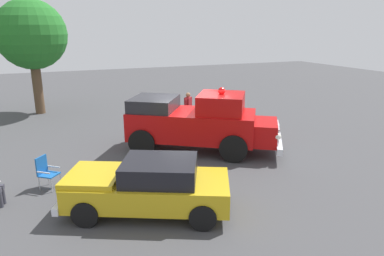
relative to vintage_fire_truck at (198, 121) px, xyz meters
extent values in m
plane|color=#424244|center=(-0.33, -0.17, -1.20)|extent=(60.00, 60.00, 0.00)
cylinder|color=black|center=(0.01, 1.82, -0.68)|extent=(0.85, 1.04, 1.04)
cylinder|color=black|center=(1.68, 0.70, -0.68)|extent=(0.85, 1.04, 1.04)
cylinder|color=black|center=(-1.94, -1.09, -0.68)|extent=(0.85, 1.04, 1.04)
cylinder|color=black|center=(-0.27, -2.20, -0.68)|extent=(0.85, 1.04, 1.04)
cube|color=#B70C0C|center=(-0.13, -0.19, -0.15)|extent=(4.47, 5.24, 1.10)
cube|color=#B70C0C|center=(1.46, 2.17, -0.28)|extent=(1.96, 1.73, 0.84)
cube|color=#B70C0C|center=(0.51, 0.76, 0.75)|extent=(2.52, 2.47, 0.76)
cube|color=#232328|center=(-0.99, -1.48, 0.60)|extent=(2.57, 2.50, 0.60)
cube|color=silver|center=(1.71, 2.55, -0.28)|extent=(1.26, 0.90, 0.64)
cube|color=silver|center=(1.76, 2.63, -0.70)|extent=(1.97, 1.41, 0.24)
sphere|color=white|center=(1.06, 2.98, -0.20)|extent=(0.36, 0.36, 0.26)
sphere|color=white|center=(2.36, 2.11, -0.20)|extent=(0.36, 0.36, 0.26)
sphere|color=red|center=(0.51, 0.76, 1.25)|extent=(0.39, 0.39, 0.28)
cylinder|color=black|center=(4.10, -4.80, -0.86)|extent=(0.53, 0.73, 0.68)
cylinder|color=black|center=(2.62, -4.09, -0.86)|extent=(0.53, 0.73, 0.68)
cylinder|color=black|center=(5.35, -2.18, -0.86)|extent=(0.53, 0.73, 0.68)
cylinder|color=black|center=(3.87, -1.47, -0.86)|extent=(0.53, 0.73, 0.68)
cube|color=gold|center=(3.99, -3.14, -0.58)|extent=(3.44, 4.57, 0.64)
cube|color=gold|center=(3.36, -4.44, -0.22)|extent=(2.08, 1.97, 0.20)
cube|color=black|center=(4.12, -2.87, -0.02)|extent=(2.23, 2.39, 0.56)
cube|color=silver|center=(3.05, -5.10, -0.80)|extent=(1.78, 0.97, 0.20)
cylinder|color=#B7BABF|center=(1.90, -6.84, -0.98)|extent=(0.03, 0.03, 0.44)
cylinder|color=#B7BABF|center=(1.45, -5.27, -0.98)|extent=(0.04, 0.04, 0.44)
cylinder|color=#B7BABF|center=(1.79, -5.54, -0.98)|extent=(0.04, 0.04, 0.44)
cylinder|color=#B7BABF|center=(1.18, -5.62, -0.98)|extent=(0.04, 0.04, 0.44)
cylinder|color=#B7BABF|center=(1.52, -5.89, -0.98)|extent=(0.04, 0.04, 0.44)
cube|color=#1959A5|center=(1.49, -5.58, -0.74)|extent=(0.67, 0.67, 0.04)
cube|color=#1959A5|center=(1.34, -5.77, -0.46)|extent=(0.40, 0.33, 0.56)
cube|color=#B7BABF|center=(1.30, -5.43, -0.58)|extent=(0.30, 0.37, 0.03)
cube|color=#B7BABF|center=(1.67, -5.73, -0.58)|extent=(0.30, 0.37, 0.03)
cylinder|color=#383842|center=(2.03, -6.82, -0.97)|extent=(0.16, 0.16, 0.45)
cylinder|color=#383842|center=(2.22, -6.87, -0.97)|extent=(0.16, 0.16, 0.45)
cylinder|color=#2D334C|center=(-3.57, 0.97, -0.76)|extent=(0.21, 0.21, 0.88)
cylinder|color=#2D334C|center=(-3.72, 1.13, -0.76)|extent=(0.21, 0.21, 0.88)
cube|color=maroon|center=(-3.65, 1.05, -0.04)|extent=(0.48, 0.48, 0.56)
cylinder|color=maroon|center=(-3.46, 0.86, -0.10)|extent=(0.14, 0.14, 0.60)
cylinder|color=maroon|center=(-3.83, 1.24, -0.10)|extent=(0.14, 0.14, 0.60)
sphere|color=#9E704C|center=(-3.65, 1.05, 0.36)|extent=(0.33, 0.33, 0.23)
cylinder|color=brown|center=(-9.35, -5.89, 0.35)|extent=(0.52, 0.52, 3.09)
sphere|color=#246F25|center=(-9.35, -5.89, 3.22)|extent=(3.80, 3.80, 3.80)
camera|label=1|loc=(12.25, -5.32, 3.56)|focal=32.70mm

